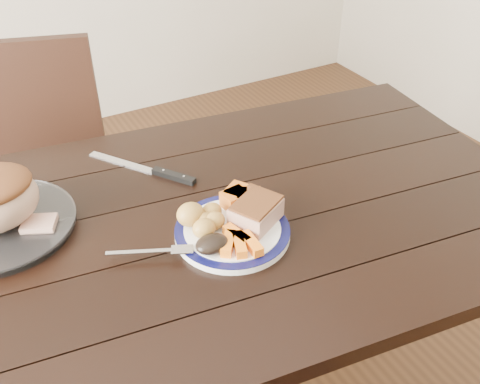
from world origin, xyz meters
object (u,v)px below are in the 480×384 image
chair_far (42,171)px  serving_platter (1,227)px  fork (157,252)px  carving_knife (161,172)px  dinner_plate (232,232)px  pork_slice (256,213)px  dining_table (207,246)px

chair_far → serving_platter: 0.63m
serving_platter → fork: fork is taller
serving_platter → chair_far: bearing=73.8°
carving_knife → dinner_plate: bearing=-25.3°
serving_platter → pork_slice: 0.56m
pork_slice → fork: bearing=176.6°
dining_table → dinner_plate: 0.14m
dining_table → fork: 0.20m
dining_table → serving_platter: 0.46m
serving_platter → carving_knife: bearing=4.8°
chair_far → carving_knife: chair_far is taller
dining_table → pork_slice: size_ratio=16.31×
fork → carving_knife: fork is taller
serving_platter → fork: 0.37m
pork_slice → fork: (-0.23, 0.01, -0.02)m
pork_slice → dining_table: bearing=129.2°
pork_slice → carving_knife: (-0.10, 0.30, -0.04)m
dinner_plate → pork_slice: pork_slice is taller
fork → carving_knife: size_ratio=0.61×
pork_slice → chair_far: bearing=111.7°
serving_platter → pork_slice: (0.49, -0.27, 0.04)m
serving_platter → fork: size_ratio=1.88×
dinner_plate → carving_knife: size_ratio=0.91×
chair_far → dinner_plate: chair_far is taller
dining_table → carving_knife: carving_knife is taller
dining_table → carving_knife: 0.23m
dining_table → serving_platter: (-0.41, 0.17, 0.10)m
dinner_plate → fork: 0.17m
pork_slice → dinner_plate: bearing=175.2°
chair_far → fork: (0.10, -0.82, 0.25)m
dinner_plate → carving_knife: (-0.05, 0.29, -0.00)m
fork → chair_far: bearing=121.8°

